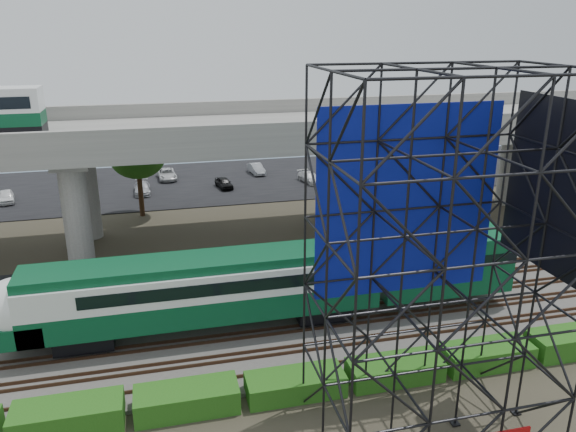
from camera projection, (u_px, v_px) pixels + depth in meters
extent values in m
plane|color=#474233|center=(257.00, 348.00, 30.05)|extent=(140.00, 140.00, 0.00)
cube|color=slate|center=(251.00, 328.00, 31.85)|extent=(90.00, 12.00, 0.20)
cube|color=black|center=(230.00, 268.00, 39.68)|extent=(90.00, 5.00, 0.08)
cube|color=black|center=(199.00, 182.00, 61.27)|extent=(90.00, 18.00, 0.08)
cube|color=#476075|center=(185.00, 143.00, 81.50)|extent=(140.00, 40.00, 0.03)
cube|color=#472D1E|center=(267.00, 372.00, 27.46)|extent=(90.00, 0.08, 0.16)
cube|color=#472D1E|center=(262.00, 356.00, 28.78)|extent=(90.00, 0.08, 0.16)
cube|color=#472D1E|center=(260.00, 350.00, 29.30)|extent=(90.00, 0.08, 0.16)
cube|color=#472D1E|center=(255.00, 336.00, 30.62)|extent=(90.00, 0.08, 0.16)
cube|color=#472D1E|center=(253.00, 331.00, 31.13)|extent=(90.00, 0.08, 0.16)
cube|color=#472D1E|center=(248.00, 319.00, 32.46)|extent=(90.00, 0.08, 0.16)
cube|color=#472D1E|center=(247.00, 314.00, 32.97)|extent=(90.00, 0.08, 0.16)
cube|color=#472D1E|center=(243.00, 303.00, 34.30)|extent=(90.00, 0.08, 0.16)
cube|color=#472D1E|center=(241.00, 299.00, 34.81)|extent=(90.00, 0.08, 0.16)
cube|color=#472D1E|center=(238.00, 289.00, 36.13)|extent=(90.00, 0.08, 0.16)
cube|color=black|center=(85.00, 336.00, 29.64)|extent=(3.00, 2.20, 0.90)
cube|color=black|center=(321.00, 308.00, 32.55)|extent=(3.00, 2.20, 0.90)
cube|color=#0A4928|center=(207.00, 303.00, 30.72)|extent=(19.00, 3.00, 1.40)
cube|color=white|center=(206.00, 279.00, 30.25)|extent=(19.00, 3.00, 1.50)
cube|color=#0A4928|center=(205.00, 262.00, 29.92)|extent=(19.00, 2.60, 0.50)
cube|color=black|center=(225.00, 276.00, 30.46)|extent=(15.00, 3.06, 0.70)
ellipsoid|color=white|center=(18.00, 308.00, 28.30)|extent=(3.60, 3.00, 3.20)
cube|color=#0A4928|center=(21.00, 326.00, 28.64)|extent=(2.60, 3.00, 1.10)
cube|color=#0A4928|center=(441.00, 262.00, 33.54)|extent=(8.00, 3.00, 3.40)
cube|color=#9E9B93|center=(215.00, 134.00, 41.96)|extent=(80.00, 12.00, 1.20)
cube|color=#9E9B93|center=(225.00, 133.00, 36.30)|extent=(80.00, 0.50, 1.10)
cube|color=#9E9B93|center=(207.00, 108.00, 46.86)|extent=(80.00, 0.50, 1.10)
cylinder|color=#9E9B93|center=(77.00, 218.00, 37.99)|extent=(1.80, 1.80, 8.00)
cylinder|color=#9E9B93|center=(86.00, 190.00, 44.42)|extent=(1.80, 1.80, 8.00)
cube|color=#9E9B93|center=(76.00, 153.00, 40.01)|extent=(2.40, 9.00, 0.60)
cylinder|color=#9E9B93|center=(355.00, 197.00, 42.48)|extent=(1.80, 1.80, 8.00)
cylinder|color=#9E9B93|center=(327.00, 174.00, 48.91)|extent=(1.80, 1.80, 8.00)
cube|color=#9E9B93|center=(342.00, 140.00, 44.49)|extent=(2.40, 9.00, 0.60)
cylinder|color=#9E9B93|center=(560.00, 182.00, 46.51)|extent=(1.80, 1.80, 8.00)
cylinder|color=#9E9B93|center=(509.00, 163.00, 52.95)|extent=(1.80, 1.80, 8.00)
cube|color=#9E9B93|center=(539.00, 130.00, 48.53)|extent=(2.40, 9.00, 0.60)
cube|color=navy|center=(407.00, 202.00, 23.76)|extent=(8.10, 0.08, 8.25)
cube|color=black|center=(553.00, 187.00, 21.59)|extent=(0.06, 5.40, 6.75)
cube|color=black|center=(423.00, 429.00, 23.96)|extent=(9.36, 6.36, 0.08)
cube|color=#1C5112|center=(68.00, 417.00, 23.89)|extent=(4.60, 1.80, 1.20)
cube|color=#1C5112|center=(187.00, 399.00, 25.01)|extent=(4.60, 1.80, 1.15)
cube|color=#1C5112|center=(295.00, 384.00, 26.16)|extent=(4.60, 1.80, 1.03)
cube|color=#1C5112|center=(395.00, 370.00, 27.28)|extent=(4.60, 1.80, 1.01)
cube|color=#1C5112|center=(486.00, 355.00, 28.38)|extent=(4.60, 1.80, 1.12)
cube|color=#1C5112|center=(571.00, 342.00, 29.49)|extent=(4.60, 1.80, 1.20)
cylinder|color=#382314|center=(403.00, 213.00, 43.89)|extent=(0.44, 0.44, 4.80)
ellipsoid|color=#1C5112|center=(405.00, 174.00, 42.85)|extent=(4.94, 4.94, 4.18)
cylinder|color=#382314|center=(140.00, 190.00, 49.97)|extent=(0.44, 0.44, 4.80)
ellipsoid|color=#1C5112|center=(137.00, 155.00, 48.93)|extent=(4.94, 4.94, 4.18)
imported|color=white|center=(6.00, 196.00, 54.11)|extent=(2.06, 3.58, 1.15)
imported|color=#9B9EA2|center=(88.00, 179.00, 60.31)|extent=(1.41, 3.41, 1.10)
imported|color=#AFB0B7|center=(142.00, 188.00, 56.98)|extent=(1.62, 3.83, 1.10)
imported|color=silver|center=(167.00, 174.00, 62.16)|extent=(2.23, 4.24, 1.14)
imported|color=black|center=(224.00, 183.00, 58.85)|extent=(1.85, 3.40, 1.10)
imported|color=gray|center=(256.00, 169.00, 64.42)|extent=(1.68, 3.65, 1.16)
imported|color=silver|center=(310.00, 177.00, 60.96)|extent=(2.26, 3.97, 1.09)
imported|color=#B1B3B9|center=(350.00, 163.00, 66.96)|extent=(2.40, 4.65, 1.25)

